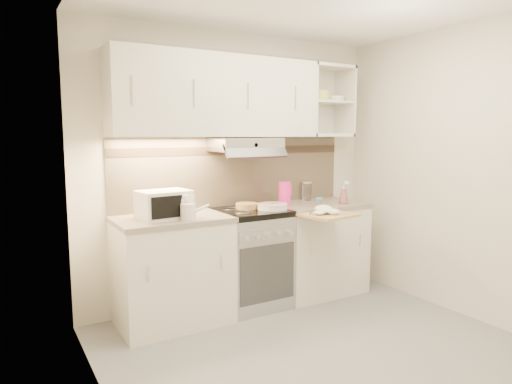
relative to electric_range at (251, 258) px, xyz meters
The scene contains 17 objects.
ground 1.19m from the electric_range, 90.00° to the right, with size 3.00×3.00×0.00m, color gray.
room_shell 1.39m from the electric_range, 89.81° to the right, with size 3.04×2.84×2.52m.
base_cabinet_left 0.75m from the electric_range, behind, with size 0.90×0.60×0.86m, color silver.
worktop_left 0.86m from the electric_range, behind, with size 0.92×0.62×0.04m, color gray.
base_cabinet_right 0.75m from the electric_range, ahead, with size 0.90×0.60×0.86m, color silver.
worktop_right 0.86m from the electric_range, ahead, with size 0.92×0.62×0.04m, color gray.
electric_range is the anchor object (origin of this frame).
microwave 0.99m from the electric_range, behind, with size 0.42×0.33×0.22m.
watering_can 0.87m from the electric_range, 163.87° to the right, with size 0.23×0.14×0.20m.
plate_stack 0.51m from the electric_range, 30.10° to the right, with size 0.27×0.27×0.06m.
bread_loaf 0.48m from the electric_range, 104.37° to the left, with size 0.20×0.20×0.05m, color olive.
pink_pitcher 0.69m from the electric_range, ahead, with size 0.12×0.11×0.23m.
glass_jar 0.97m from the electric_range, 14.41° to the left, with size 0.10×0.10×0.19m.
spice_jar 0.81m from the electric_range, 19.97° to the right, with size 0.06×0.06×0.09m.
spray_bottle 1.10m from the electric_range, 10.45° to the right, with size 0.09×0.09×0.24m.
cutting_board 0.81m from the electric_range, 41.12° to the right, with size 0.42×0.38×0.02m, color #A7804D.
dish_towel 0.82m from the electric_range, 44.44° to the right, with size 0.28×0.24×0.08m, color silver, non-canonical shape.
Camera 1 is at (-2.02, -2.42, 1.57)m, focal length 32.00 mm.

